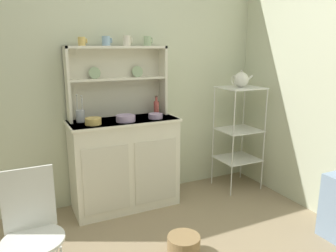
% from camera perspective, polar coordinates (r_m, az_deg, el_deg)
% --- Properties ---
extents(wall_back, '(3.84, 0.05, 2.50)m').
position_cam_1_polar(wall_back, '(3.31, -9.60, 8.18)').
color(wall_back, beige).
rests_on(wall_back, ground).
extents(hutch_cabinet, '(1.03, 0.45, 0.88)m').
position_cam_1_polar(hutch_cabinet, '(3.24, -7.55, -6.34)').
color(hutch_cabinet, silver).
rests_on(hutch_cabinet, ground).
extents(hutch_shelf_unit, '(0.96, 0.18, 0.68)m').
position_cam_1_polar(hutch_shelf_unit, '(3.22, -8.93, 8.57)').
color(hutch_shelf_unit, silver).
rests_on(hutch_shelf_unit, hutch_cabinet).
extents(bakers_rack, '(0.43, 0.39, 1.13)m').
position_cam_1_polar(bakers_rack, '(3.67, 12.22, 0.13)').
color(bakers_rack, silver).
rests_on(bakers_rack, ground).
extents(wire_chair, '(0.36, 0.36, 0.85)m').
position_cam_1_polar(wire_chair, '(2.19, -22.67, -15.65)').
color(wire_chair, white).
rests_on(wire_chair, ground).
extents(floor_basket, '(0.25, 0.25, 0.16)m').
position_cam_1_polar(floor_basket, '(2.65, 2.75, -20.08)').
color(floor_basket, '#93754C').
rests_on(floor_basket, ground).
extents(cup_gold_0, '(0.08, 0.07, 0.08)m').
position_cam_1_polar(cup_gold_0, '(3.09, -14.75, 14.06)').
color(cup_gold_0, '#DBB760').
rests_on(cup_gold_0, hutch_shelf_unit).
extents(cup_sky_1, '(0.09, 0.08, 0.09)m').
position_cam_1_polar(cup_sky_1, '(3.14, -10.69, 14.33)').
color(cup_sky_1, '#8EB2D1').
rests_on(cup_sky_1, hutch_shelf_unit).
extents(cup_cream_2, '(0.09, 0.07, 0.09)m').
position_cam_1_polar(cup_cream_2, '(3.20, -7.17, 14.52)').
color(cup_cream_2, silver).
rests_on(cup_cream_2, hutch_shelf_unit).
extents(cup_sage_3, '(0.08, 0.07, 0.09)m').
position_cam_1_polar(cup_sage_3, '(3.27, -3.58, 14.54)').
color(cup_sage_3, '#9EB78E').
rests_on(cup_sage_3, hutch_shelf_unit).
extents(bowl_mixing_large, '(0.14, 0.14, 0.06)m').
position_cam_1_polar(bowl_mixing_large, '(2.97, -12.88, 0.82)').
color(bowl_mixing_large, '#DBB760').
rests_on(bowl_mixing_large, hutch_cabinet).
extents(bowl_floral_medium, '(0.18, 0.18, 0.06)m').
position_cam_1_polar(bowl_floral_medium, '(3.05, -7.38, 1.36)').
color(bowl_floral_medium, '#B79ECC').
rests_on(bowl_floral_medium, hutch_cabinet).
extents(bowl_cream_small, '(0.14, 0.14, 0.05)m').
position_cam_1_polar(bowl_cream_small, '(3.15, -2.19, 1.76)').
color(bowl_cream_small, '#B79ECC').
rests_on(bowl_cream_small, hutch_cabinet).
extents(jam_bottle, '(0.05, 0.05, 0.19)m').
position_cam_1_polar(jam_bottle, '(3.32, -2.03, 3.28)').
color(jam_bottle, '#B74C47').
rests_on(jam_bottle, hutch_cabinet).
extents(utensil_jar, '(0.08, 0.08, 0.25)m').
position_cam_1_polar(utensil_jar, '(3.09, -14.99, 1.77)').
color(utensil_jar, '#B2B7C6').
rests_on(utensil_jar, hutch_cabinet).
extents(porcelain_teapot, '(0.25, 0.16, 0.18)m').
position_cam_1_polar(porcelain_teapot, '(3.59, 12.59, 7.87)').
color(porcelain_teapot, white).
rests_on(porcelain_teapot, bakers_rack).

